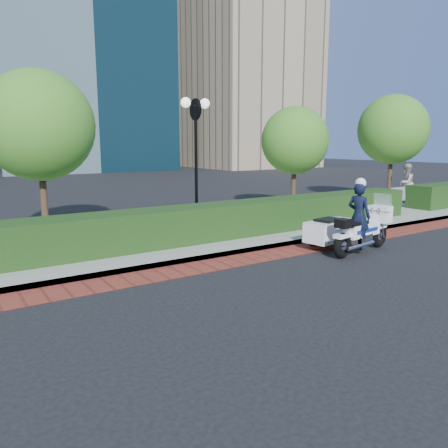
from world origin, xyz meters
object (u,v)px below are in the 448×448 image
tree_b (38,126)px  police_motorcycle (348,226)px  pedestrian (406,183)px  lamppost (196,143)px  tree_c (295,141)px  tree_d (393,130)px

tree_b → police_motorcycle: tree_b is taller
pedestrian → lamppost: bearing=-9.1°
police_motorcycle → pedestrian: police_motorcycle is taller
lamppost → tree_b: 4.71m
pedestrian → tree_b: bearing=-13.9°
tree_b → tree_c: 10.01m
tree_c → lamppost: bearing=-166.7°
lamppost → pedestrian: size_ratio=2.28×
tree_b → police_motorcycle: size_ratio=1.94×
tree_c → pedestrian: 6.58m
tree_c → police_motorcycle: 7.11m
lamppost → tree_d: 12.09m
tree_c → tree_d: tree_d is taller
lamppost → pedestrian: 11.82m
police_motorcycle → tree_c: bearing=51.9°
lamppost → tree_b: tree_b is taller
lamppost → tree_d: (12.00, 1.30, 0.65)m
lamppost → tree_c: size_ratio=0.98×
lamppost → tree_c: tree_c is taller
lamppost → police_motorcycle: size_ratio=1.67×
tree_b → tree_d: (16.50, 0.00, 0.18)m
lamppost → tree_d: tree_d is taller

